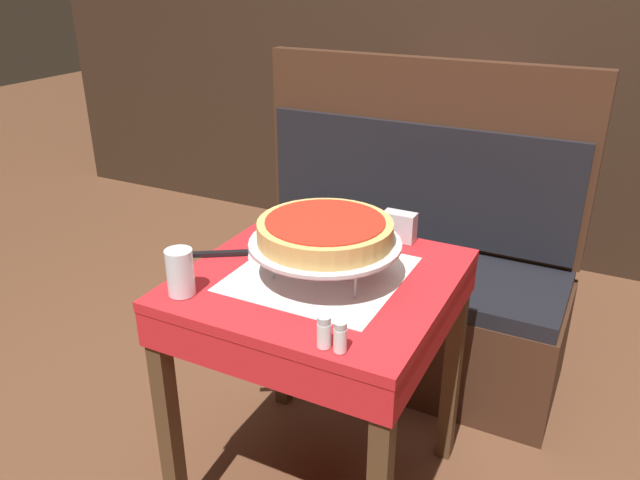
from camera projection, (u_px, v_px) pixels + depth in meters
name	position (u px, v px, depth m)	size (l,w,h in m)	color
dining_table_front	(320.00, 305.00, 1.76)	(0.71, 0.71, 0.78)	red
dining_table_rear	(447.00, 156.00, 3.14)	(0.61, 0.61, 0.78)	red
booth_bench	(398.00, 284.00, 2.56)	(1.33, 0.53, 1.23)	#3D2316
back_wall_panel	(500.00, 37.00, 3.20)	(6.00, 0.04, 2.40)	black
pizza_pan_stand	(325.00, 244.00, 1.66)	(0.41, 0.41, 0.11)	#ADADB2
deep_dish_pizza	(325.00, 231.00, 1.64)	(0.36, 0.36, 0.06)	tan
pizza_server	(235.00, 253.00, 1.82)	(0.26, 0.19, 0.01)	#BCBCC1
water_glass_near	(180.00, 272.00, 1.59)	(0.07, 0.07, 0.12)	silver
salt_shaker	(324.00, 332.00, 1.38)	(0.03, 0.03, 0.08)	silver
pepper_shaker	(340.00, 337.00, 1.36)	(0.03, 0.03, 0.07)	silver
napkin_holder	(399.00, 226.00, 1.90)	(0.10, 0.05, 0.09)	#B2B2B7
condiment_caddy	(439.00, 121.00, 3.14)	(0.12, 0.12, 0.16)	black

